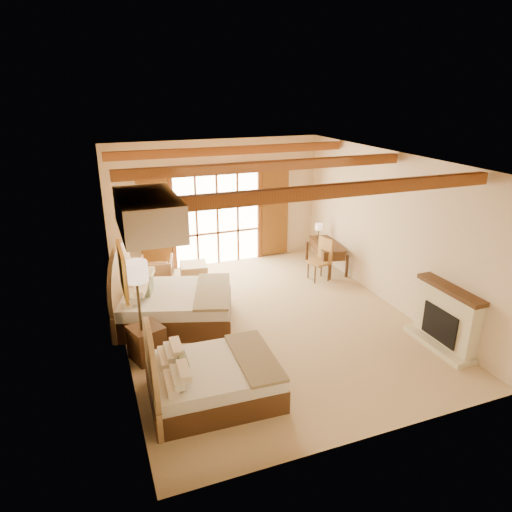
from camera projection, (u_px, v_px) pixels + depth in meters
name	position (u px, v px, depth m)	size (l,w,h in m)	color
floor	(267.00, 320.00, 9.14)	(7.00, 7.00, 0.00)	#CDAF87
wall_back	(216.00, 203.00, 11.65)	(5.50, 5.50, 0.00)	beige
wall_left	(116.00, 264.00, 7.67)	(7.00, 7.00, 0.00)	beige
wall_right	(390.00, 230.00, 9.49)	(7.00, 7.00, 0.00)	beige
ceiling	(268.00, 159.00, 8.02)	(7.00, 7.00, 0.00)	#B48040
ceiling_beams	(268.00, 166.00, 8.06)	(5.39, 4.60, 0.18)	brown
french_doors	(217.00, 217.00, 11.72)	(3.95, 0.08, 2.60)	white
fireplace	(445.00, 321.00, 8.07)	(0.46, 1.40, 1.16)	beige
painting	(123.00, 271.00, 6.98)	(0.06, 0.95, 0.75)	#E9B949
canopy_valance	(148.00, 213.00, 5.56)	(0.70, 1.40, 0.45)	#FAE1C4
bed_near	(205.00, 378.00, 6.71)	(1.94, 1.49, 1.24)	#472D15
bed_far	(167.00, 304.00, 8.87)	(2.63, 2.22, 1.42)	#472D15
nightstand	(147.00, 343.00, 7.77)	(0.51, 0.51, 0.61)	#472D15
floor_lamp	(136.00, 278.00, 7.24)	(0.39, 0.39, 1.82)	#352916
armchair	(157.00, 272.00, 10.61)	(0.75, 0.77, 0.70)	#A17148
ottoman	(194.00, 273.00, 10.90)	(0.61, 0.61, 0.44)	#A57E53
desk	(326.00, 255.00, 11.55)	(0.82, 1.41, 0.71)	#472D15
desk_chair	(319.00, 267.00, 10.96)	(0.56, 0.55, 1.03)	#9A683B
desk_lamp	(319.00, 227.00, 11.72)	(0.19, 0.19, 0.38)	#352916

